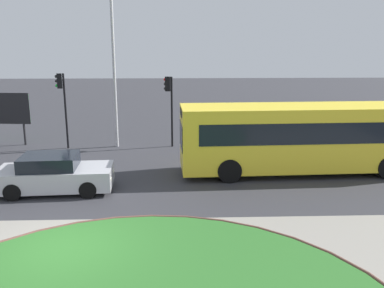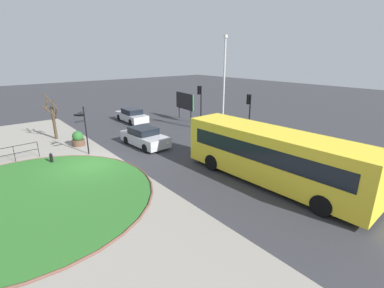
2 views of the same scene
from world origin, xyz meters
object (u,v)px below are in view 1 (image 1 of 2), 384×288
object	(u,v)px
traffic_light_near	(169,96)
lamppost_tall	(114,65)
bus_yellow	(302,137)
traffic_light_far	(62,94)
billboard_left	(2,110)
car_far_lane	(54,174)

from	to	relation	value
traffic_light_near	lamppost_tall	xyz separation A→B (m)	(-2.93, 0.06, 1.66)
bus_yellow	traffic_light_near	distance (m)	7.86
traffic_light_near	lamppost_tall	size ratio (longest dim) A/B	0.46
bus_yellow	lamppost_tall	xyz separation A→B (m)	(-8.81, 5.14, 2.87)
lamppost_tall	traffic_light_near	bearing A→B (deg)	-1.23
traffic_light_far	billboard_left	world-z (taller)	traffic_light_far
lamppost_tall	car_far_lane	bearing A→B (deg)	-100.99
traffic_light_near	bus_yellow	bearing A→B (deg)	150.43
bus_yellow	car_far_lane	world-z (taller)	bus_yellow
bus_yellow	traffic_light_near	bearing A→B (deg)	-43.06
traffic_light_far	car_far_lane	bearing A→B (deg)	85.33
traffic_light_near	traffic_light_far	world-z (taller)	traffic_light_far
billboard_left	car_far_lane	bearing A→B (deg)	-52.20
car_far_lane	billboard_left	xyz separation A→B (m)	(-5.04, 7.90, 1.33)
lamppost_tall	billboard_left	xyz separation A→B (m)	(-6.45, 0.69, -2.48)
car_far_lane	billboard_left	bearing A→B (deg)	119.07
bus_yellow	car_far_lane	size ratio (longest dim) A/B	2.41
bus_yellow	billboard_left	xyz separation A→B (m)	(-15.26, 5.83, 0.39)
lamppost_tall	billboard_left	size ratio (longest dim) A/B	2.58
traffic_light_near	traffic_light_far	distance (m)	5.71
car_far_lane	lamppost_tall	size ratio (longest dim) A/B	0.53
car_far_lane	billboard_left	distance (m)	9.47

